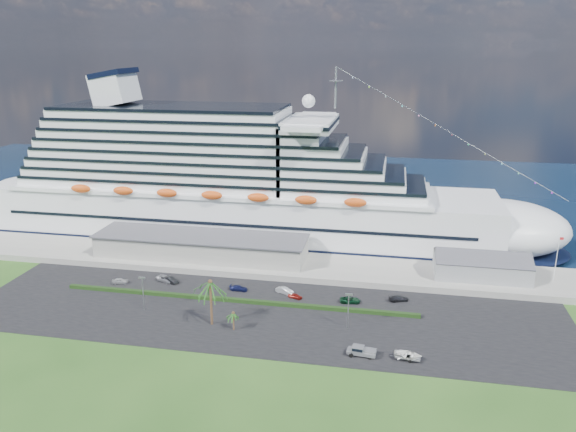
% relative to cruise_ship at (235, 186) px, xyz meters
% --- Properties ---
extents(ground, '(420.00, 420.00, 0.00)m').
position_rel_cruise_ship_xyz_m(ground, '(21.53, -64.00, -16.69)').
color(ground, '#254B19').
rests_on(ground, ground).
extents(asphalt_lot, '(140.00, 38.00, 0.12)m').
position_rel_cruise_ship_xyz_m(asphalt_lot, '(21.53, -53.00, -16.63)').
color(asphalt_lot, black).
rests_on(asphalt_lot, ground).
extents(wharf, '(240.00, 20.00, 1.80)m').
position_rel_cruise_ship_xyz_m(wharf, '(21.53, -24.00, -15.79)').
color(wharf, gray).
rests_on(wharf, ground).
extents(water, '(420.00, 160.00, 0.02)m').
position_rel_cruise_ship_xyz_m(water, '(21.53, 66.00, -16.68)').
color(water, black).
rests_on(water, ground).
extents(cruise_ship, '(191.00, 38.00, 54.00)m').
position_rel_cruise_ship_xyz_m(cruise_ship, '(0.00, 0.00, 0.00)').
color(cruise_ship, silver).
rests_on(cruise_ship, ground).
extents(terminal_building, '(61.00, 15.00, 6.30)m').
position_rel_cruise_ship_xyz_m(terminal_building, '(-3.47, -24.00, -11.68)').
color(terminal_building, gray).
rests_on(terminal_building, wharf).
extents(port_shed, '(24.00, 12.31, 7.37)m').
position_rel_cruise_ship_xyz_m(port_shed, '(73.53, -24.00, -12.30)').
color(port_shed, gray).
rests_on(port_shed, wharf).
extents(flagpole, '(1.08, 0.16, 12.00)m').
position_rel_cruise_ship_xyz_m(flagpole, '(91.57, -24.00, -8.43)').
color(flagpole, silver).
rests_on(flagpole, wharf).
extents(hedge, '(88.00, 1.10, 0.90)m').
position_rel_cruise_ship_xyz_m(hedge, '(13.53, -48.00, -16.12)').
color(hedge, black).
rests_on(hedge, asphalt_lot).
extents(lamp_post_left, '(1.60, 0.35, 8.27)m').
position_rel_cruise_ship_xyz_m(lamp_post_left, '(-6.47, -56.00, -11.35)').
color(lamp_post_left, gray).
rests_on(lamp_post_left, asphalt_lot).
extents(lamp_post_right, '(1.60, 0.35, 8.27)m').
position_rel_cruise_ship_xyz_m(lamp_post_right, '(41.53, -56.00, -11.35)').
color(lamp_post_right, gray).
rests_on(lamp_post_right, asphalt_lot).
extents(palm_tall, '(8.82, 8.82, 11.13)m').
position_rel_cruise_ship_xyz_m(palm_tall, '(11.53, -60.00, -7.49)').
color(palm_tall, '#47301E').
rests_on(palm_tall, ground).
extents(palm_short, '(3.53, 3.53, 4.56)m').
position_rel_cruise_ship_xyz_m(palm_short, '(17.03, -61.50, -13.03)').
color(palm_short, '#47301E').
rests_on(palm_short, ground).
extents(parked_car_0, '(4.44, 2.74, 1.41)m').
position_rel_cruise_ship_xyz_m(parked_car_0, '(-19.25, -43.03, -15.87)').
color(parked_car_0, '#B1B1B3').
rests_on(parked_car_0, asphalt_lot).
extents(parked_car_1, '(5.02, 3.47, 1.57)m').
position_rel_cruise_ship_xyz_m(parked_car_1, '(-6.54, -40.08, -15.79)').
color(parked_car_1, black).
rests_on(parked_car_1, asphalt_lot).
extents(parked_car_2, '(5.97, 4.30, 1.51)m').
position_rel_cruise_ship_xyz_m(parked_car_2, '(-8.15, -39.48, -15.82)').
color(parked_car_2, '#95979E').
rests_on(parked_car_2, asphalt_lot).
extents(parked_car_3, '(4.61, 1.96, 1.32)m').
position_rel_cruise_ship_xyz_m(parked_car_3, '(12.48, -41.46, -15.91)').
color(parked_car_3, '#121741').
rests_on(parked_car_3, asphalt_lot).
extents(parked_car_4, '(3.83, 2.39, 1.22)m').
position_rel_cruise_ship_xyz_m(parked_car_4, '(27.46, -43.26, -15.97)').
color(parked_car_4, maroon).
rests_on(parked_car_4, asphalt_lot).
extents(parked_car_5, '(4.99, 3.42, 1.56)m').
position_rel_cruise_ship_xyz_m(parked_car_5, '(24.36, -41.03, -15.80)').
color(parked_car_5, '#A1A3A8').
rests_on(parked_car_5, asphalt_lot).
extents(parked_car_6, '(5.21, 2.94, 1.37)m').
position_rel_cruise_ship_xyz_m(parked_car_6, '(40.93, -43.11, -15.89)').
color(parked_car_6, '#0D351D').
rests_on(parked_car_6, asphalt_lot).
extents(parked_car_7, '(5.15, 3.34, 1.39)m').
position_rel_cruise_ship_xyz_m(parked_car_7, '(52.52, -39.97, -15.88)').
color(parked_car_7, black).
rests_on(parked_car_7, asphalt_lot).
extents(pickup_truck, '(6.02, 2.76, 2.05)m').
position_rel_cruise_ship_xyz_m(pickup_truck, '(45.19, -67.05, -15.45)').
color(pickup_truck, black).
rests_on(pickup_truck, asphalt_lot).
extents(boat_trailer, '(6.40, 4.54, 1.79)m').
position_rel_cruise_ship_xyz_m(boat_trailer, '(54.40, -66.98, -15.39)').
color(boat_trailer, gray).
rests_on(boat_trailer, asphalt_lot).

